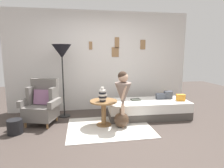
{
  "coord_description": "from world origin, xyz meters",
  "views": [
    {
      "loc": [
        -0.54,
        -3.1,
        1.54
      ],
      "look_at": [
        0.15,
        0.95,
        0.85
      ],
      "focal_mm": 30.17,
      "sensor_mm": 36.0,
      "label": 1
    }
  ],
  "objects": [
    {
      "name": "book_on_daybed",
      "position": [
        0.77,
        1.16,
        0.42
      ],
      "size": [
        0.24,
        0.19,
        0.03
      ],
      "primitive_type": "cube",
      "rotation": [
        0.0,
        0.0,
        0.15
      ],
      "color": "#494E44",
      "rests_on": "daybed"
    },
    {
      "name": "pillow_back",
      "position": [
        1.41,
        1.18,
        0.47
      ],
      "size": [
        0.22,
        0.12,
        0.14
      ],
      "primitive_type": "cube",
      "rotation": [
        0.0,
        0.0,
        -0.02
      ],
      "color": "#474C56",
      "rests_on": "daybed"
    },
    {
      "name": "floor_lamp",
      "position": [
        -0.94,
        1.44,
        1.51
      ],
      "size": [
        0.44,
        0.44,
        1.72
      ],
      "color": "black",
      "rests_on": "ground"
    },
    {
      "name": "demijohn_near",
      "position": [
        0.28,
        0.54,
        0.16
      ],
      "size": [
        0.31,
        0.31,
        0.4
      ],
      "color": "#473323",
      "rests_on": "ground"
    },
    {
      "name": "pillow_mid",
      "position": [
        1.61,
        1.18,
        0.5
      ],
      "size": [
        0.21,
        0.15,
        0.19
      ],
      "primitive_type": "cube",
      "rotation": [
        0.0,
        0.0,
        -0.14
      ],
      "color": "#474C56",
      "rests_on": "daybed"
    },
    {
      "name": "armchair",
      "position": [
        -1.37,
        1.07,
        0.44
      ],
      "size": [
        0.87,
        0.75,
        0.97
      ],
      "color": "#9E7042",
      "rests_on": "ground"
    },
    {
      "name": "ground_plane",
      "position": [
        0.0,
        0.0,
        0.0
      ],
      "size": [
        12.0,
        12.0,
        0.0
      ],
      "primitive_type": "plane",
      "color": "#423833"
    },
    {
      "name": "pillow_head",
      "position": [
        1.81,
        0.94,
        0.48
      ],
      "size": [
        0.21,
        0.15,
        0.15
      ],
      "primitive_type": "cube",
      "rotation": [
        0.0,
        0.0,
        -0.17
      ],
      "color": "orange",
      "rests_on": "daybed"
    },
    {
      "name": "person_child",
      "position": [
        0.31,
        0.54,
        0.75
      ],
      "size": [
        0.34,
        0.34,
        1.17
      ],
      "color": "#D8AD8E",
      "rests_on": "ground"
    },
    {
      "name": "vase_striped",
      "position": [
        -0.1,
        0.65,
        0.67
      ],
      "size": [
        0.17,
        0.17,
        0.3
      ],
      "color": "black",
      "rests_on": "side_table"
    },
    {
      "name": "magazine_basket",
      "position": [
        -1.8,
        0.58,
        0.14
      ],
      "size": [
        0.28,
        0.28,
        0.28
      ],
      "primitive_type": "cylinder",
      "color": "black",
      "rests_on": "ground"
    },
    {
      "name": "daybed",
      "position": [
        1.05,
        1.07,
        0.2
      ],
      "size": [
        1.92,
        0.86,
        0.4
      ],
      "color": "#4C4742",
      "rests_on": "ground"
    },
    {
      "name": "rug",
      "position": [
        0.03,
        0.56,
        0.01
      ],
      "size": [
        1.71,
        1.3,
        0.01
      ],
      "primitive_type": "cube",
      "color": "silver",
      "rests_on": "ground"
    },
    {
      "name": "gallery_wall",
      "position": [
        0.0,
        1.95,
        1.3
      ],
      "size": [
        4.8,
        0.12,
        2.6
      ],
      "color": "silver",
      "rests_on": "ground"
    },
    {
      "name": "side_table",
      "position": [
        -0.07,
        0.71,
        0.39
      ],
      "size": [
        0.58,
        0.58,
        0.54
      ],
      "color": "olive",
      "rests_on": "ground"
    }
  ]
}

